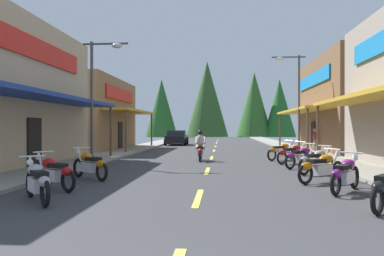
{
  "coord_description": "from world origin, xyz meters",
  "views": [
    {
      "loc": [
        0.57,
        -2.12,
        1.72
      ],
      "look_at": [
        -1.44,
        23.41,
        1.66
      ],
      "focal_mm": 35.69,
      "sensor_mm": 36.0,
      "label": 1
    }
  ],
  "objects_px": {
    "motorcycle_parked_right_4": "(301,157)",
    "motorcycle_parked_right_5": "(293,153)",
    "streetlamp_right": "(294,90)",
    "motorcycle_parked_left_0": "(37,181)",
    "motorcycle_parked_right_1": "(345,174)",
    "pedestrian_by_shop": "(315,139)",
    "rider_cruising_lead": "(200,148)",
    "parked_car_curbside": "(177,138)",
    "motorcycle_parked_right_3": "(316,161)",
    "streetlamp_left": "(99,83)",
    "motorcycle_parked_right_2": "(321,167)",
    "motorcycle_parked_right_6": "(282,151)",
    "motorcycle_parked_left_2": "(90,164)",
    "motorcycle_parked_left_1": "(53,172)"
  },
  "relations": [
    {
      "from": "motorcycle_parked_right_4",
      "to": "motorcycle_parked_right_5",
      "type": "relative_size",
      "value": 0.97
    },
    {
      "from": "streetlamp_right",
      "to": "motorcycle_parked_left_0",
      "type": "xyz_separation_m",
      "value": [
        -8.72,
        -15.94,
        -3.56
      ]
    },
    {
      "from": "motorcycle_parked_right_1",
      "to": "pedestrian_by_shop",
      "type": "relative_size",
      "value": 1.11
    },
    {
      "from": "motorcycle_parked_right_4",
      "to": "rider_cruising_lead",
      "type": "height_order",
      "value": "rider_cruising_lead"
    },
    {
      "from": "motorcycle_parked_right_5",
      "to": "rider_cruising_lead",
      "type": "bearing_deg",
      "value": 127.19
    },
    {
      "from": "motorcycle_parked_right_4",
      "to": "parked_car_curbside",
      "type": "xyz_separation_m",
      "value": [
        -7.68,
        20.32,
        0.2
      ]
    },
    {
      "from": "motorcycle_parked_right_3",
      "to": "motorcycle_parked_right_5",
      "type": "bearing_deg",
      "value": 50.62
    },
    {
      "from": "motorcycle_parked_right_1",
      "to": "streetlamp_left",
      "type": "bearing_deg",
      "value": 87.73
    },
    {
      "from": "motorcycle_parked_right_2",
      "to": "motorcycle_parked_right_4",
      "type": "relative_size",
      "value": 1.04
    },
    {
      "from": "streetlamp_right",
      "to": "rider_cruising_lead",
      "type": "height_order",
      "value": "streetlamp_right"
    },
    {
      "from": "motorcycle_parked_right_1",
      "to": "parked_car_curbside",
      "type": "xyz_separation_m",
      "value": [
        -7.6,
        26.23,
        0.2
      ]
    },
    {
      "from": "motorcycle_parked_left_0",
      "to": "rider_cruising_lead",
      "type": "height_order",
      "value": "rider_cruising_lead"
    },
    {
      "from": "motorcycle_parked_right_1",
      "to": "motorcycle_parked_right_3",
      "type": "bearing_deg",
      "value": 32.02
    },
    {
      "from": "motorcycle_parked_left_0",
      "to": "pedestrian_by_shop",
      "type": "height_order",
      "value": "pedestrian_by_shop"
    },
    {
      "from": "streetlamp_left",
      "to": "motorcycle_parked_right_2",
      "type": "distance_m",
      "value": 10.56
    },
    {
      "from": "motorcycle_parked_right_6",
      "to": "motorcycle_parked_left_0",
      "type": "relative_size",
      "value": 0.99
    },
    {
      "from": "motorcycle_parked_right_6",
      "to": "motorcycle_parked_left_0",
      "type": "height_order",
      "value": "same"
    },
    {
      "from": "motorcycle_parked_right_1",
      "to": "pedestrian_by_shop",
      "type": "distance_m",
      "value": 16.38
    },
    {
      "from": "streetlamp_left",
      "to": "motorcycle_parked_right_5",
      "type": "xyz_separation_m",
      "value": [
        8.94,
        1.1,
        -3.23
      ]
    },
    {
      "from": "motorcycle_parked_right_5",
      "to": "motorcycle_parked_left_2",
      "type": "height_order",
      "value": "same"
    },
    {
      "from": "motorcycle_parked_right_1",
      "to": "motorcycle_parked_right_6",
      "type": "height_order",
      "value": "same"
    },
    {
      "from": "motorcycle_parked_right_3",
      "to": "motorcycle_parked_right_4",
      "type": "relative_size",
      "value": 0.99
    },
    {
      "from": "streetlamp_left",
      "to": "motorcycle_parked_right_5",
      "type": "bearing_deg",
      "value": 7.0
    },
    {
      "from": "motorcycle_parked_right_2",
      "to": "motorcycle_parked_left_2",
      "type": "bearing_deg",
      "value": 141.22
    },
    {
      "from": "motorcycle_parked_right_6",
      "to": "motorcycle_parked_left_1",
      "type": "height_order",
      "value": "same"
    },
    {
      "from": "motorcycle_parked_left_0",
      "to": "motorcycle_parked_right_4",
      "type": "bearing_deg",
      "value": -82.57
    },
    {
      "from": "motorcycle_parked_right_5",
      "to": "pedestrian_by_shop",
      "type": "xyz_separation_m",
      "value": [
        2.97,
        8.22,
        0.45
      ]
    },
    {
      "from": "pedestrian_by_shop",
      "to": "motorcycle_parked_right_3",
      "type": "bearing_deg",
      "value": 81.26
    },
    {
      "from": "rider_cruising_lead",
      "to": "pedestrian_by_shop",
      "type": "height_order",
      "value": "pedestrian_by_shop"
    },
    {
      "from": "motorcycle_parked_right_5",
      "to": "motorcycle_parked_left_1",
      "type": "height_order",
      "value": "same"
    },
    {
      "from": "motorcycle_parked_right_6",
      "to": "motorcycle_parked_left_2",
      "type": "distance_m",
      "value": 10.73
    },
    {
      "from": "motorcycle_parked_right_2",
      "to": "parked_car_curbside",
      "type": "height_order",
      "value": "parked_car_curbside"
    },
    {
      "from": "motorcycle_parked_right_1",
      "to": "motorcycle_parked_right_5",
      "type": "bearing_deg",
      "value": 34.57
    },
    {
      "from": "motorcycle_parked_right_2",
      "to": "motorcycle_parked_right_5",
      "type": "relative_size",
      "value": 1.01
    },
    {
      "from": "motorcycle_parked_right_1",
      "to": "motorcycle_parked_left_1",
      "type": "distance_m",
      "value": 7.85
    },
    {
      "from": "motorcycle_parked_right_3",
      "to": "motorcycle_parked_left_0",
      "type": "height_order",
      "value": "same"
    },
    {
      "from": "streetlamp_right",
      "to": "motorcycle_parked_left_0",
      "type": "distance_m",
      "value": 18.51
    },
    {
      "from": "motorcycle_parked_right_3",
      "to": "motorcycle_parked_left_2",
      "type": "height_order",
      "value": "same"
    },
    {
      "from": "motorcycle_parked_right_3",
      "to": "motorcycle_parked_right_5",
      "type": "xyz_separation_m",
      "value": [
        -0.14,
        3.9,
        0.0
      ]
    },
    {
      "from": "motorcycle_parked_left_2",
      "to": "motorcycle_parked_right_6",
      "type": "bearing_deg",
      "value": -92.88
    },
    {
      "from": "motorcycle_parked_right_5",
      "to": "rider_cruising_lead",
      "type": "height_order",
      "value": "rider_cruising_lead"
    },
    {
      "from": "parked_car_curbside",
      "to": "motorcycle_parked_right_5",
      "type": "bearing_deg",
      "value": -158.52
    },
    {
      "from": "motorcycle_parked_right_3",
      "to": "parked_car_curbside",
      "type": "relative_size",
      "value": 0.39
    },
    {
      "from": "motorcycle_parked_right_5",
      "to": "motorcycle_parked_right_6",
      "type": "xyz_separation_m",
      "value": [
        -0.23,
        1.81,
        0.0
      ]
    },
    {
      "from": "motorcycle_parked_left_2",
      "to": "motorcycle_parked_left_1",
      "type": "bearing_deg",
      "value": 123.44
    },
    {
      "from": "motorcycle_parked_right_3",
      "to": "parked_car_curbside",
      "type": "distance_m",
      "value": 23.6
    },
    {
      "from": "motorcycle_parked_right_5",
      "to": "motorcycle_parked_left_2",
      "type": "distance_m",
      "value": 9.69
    },
    {
      "from": "motorcycle_parked_right_1",
      "to": "motorcycle_parked_right_3",
      "type": "distance_m",
      "value": 3.97
    },
    {
      "from": "streetlamp_right",
      "to": "motorcycle_parked_right_4",
      "type": "distance_m",
      "value": 8.95
    },
    {
      "from": "motorcycle_parked_right_3",
      "to": "motorcycle_parked_right_4",
      "type": "xyz_separation_m",
      "value": [
        -0.14,
        1.94,
        0.0
      ]
    }
  ]
}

